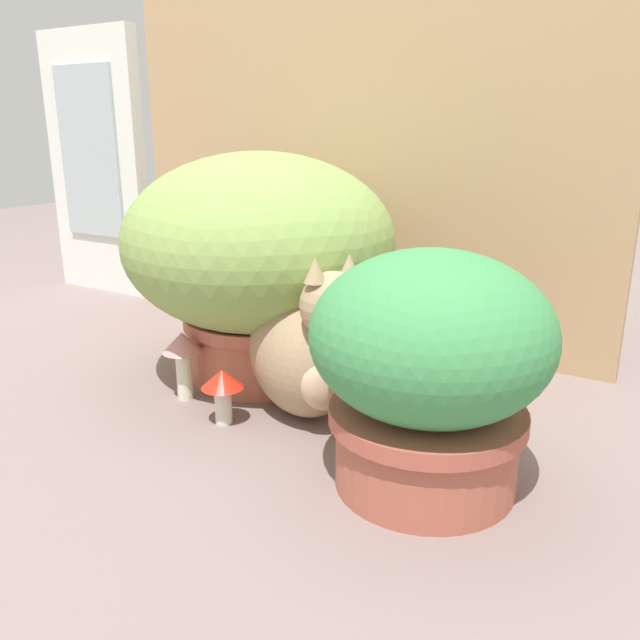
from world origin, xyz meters
TOP-DOWN VIEW (x-y plane):
  - ground_plane at (0.00, 0.00)m, footprint 6.00×6.00m
  - cardboard_backdrop at (-0.03, 0.50)m, footprint 1.24×0.03m
  - window_panel_white at (-0.89, 0.49)m, footprint 0.37×0.05m
  - grass_planter at (-0.04, 0.16)m, footprint 0.53×0.53m
  - leafy_planter at (0.41, -0.06)m, footprint 0.33×0.33m
  - cat at (0.14, 0.04)m, footprint 0.34×0.30m
  - mushroom_ornament_red at (0.03, -0.06)m, footprint 0.07×0.07m
  - mushroom_ornament_pink at (-0.10, -0.02)m, footprint 0.08×0.08m

SIDE VIEW (x-z plane):
  - ground_plane at x=0.00m, z-range 0.00..0.00m
  - mushroom_ornament_red at x=0.03m, z-range 0.02..0.12m
  - mushroom_ornament_pink at x=-0.10m, z-range 0.03..0.16m
  - cat at x=0.14m, z-range -0.04..0.28m
  - leafy_planter at x=0.41m, z-range 0.01..0.36m
  - grass_planter at x=-0.04m, z-range 0.03..0.48m
  - window_panel_white at x=-0.89m, z-range 0.00..0.76m
  - cardboard_backdrop at x=-0.03m, z-range 0.00..0.85m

